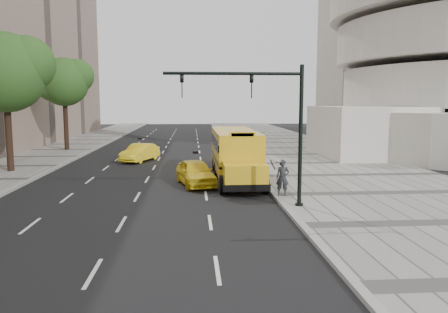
{
  "coord_description": "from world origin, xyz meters",
  "views": [
    {
      "loc": [
        1.82,
        -27.0,
        4.78
      ],
      "look_at": [
        3.5,
        -4.0,
        1.9
      ],
      "focal_mm": 35.0,
      "sensor_mm": 36.0,
      "label": 1
    }
  ],
  "objects": [
    {
      "name": "curb_far",
      "position": [
        -8.0,
        0.0,
        0.07
      ],
      "size": [
        0.3,
        140.0,
        0.15
      ],
      "primitive_type": "cube",
      "color": "gray",
      "rests_on": "ground"
    },
    {
      "name": "traffic_signal",
      "position": [
        5.19,
        -8.06,
        4.09
      ],
      "size": [
        6.18,
        0.36,
        6.4
      ],
      "color": "black",
      "rests_on": "ground"
    },
    {
      "name": "sidewalk_museum",
      "position": [
        12.0,
        0.0,
        0.07
      ],
      "size": [
        12.0,
        140.0,
        0.15
      ],
      "primitive_type": "cube",
      "color": "gray",
      "rests_on": "ground"
    },
    {
      "name": "tree_c",
      "position": [
        -10.41,
        16.72,
        6.76
      ],
      "size": [
        5.25,
        4.67,
        9.06
      ],
      "color": "black",
      "rests_on": "ground"
    },
    {
      "name": "ground",
      "position": [
        0.0,
        0.0,
        0.0
      ],
      "size": [
        140.0,
        140.0,
        0.0
      ],
      "primitive_type": "plane",
      "color": "black",
      "rests_on": "ground"
    },
    {
      "name": "curb_museum",
      "position": [
        6.0,
        0.0,
        0.07
      ],
      "size": [
        0.3,
        140.0,
        0.15
      ],
      "primitive_type": "cube",
      "color": "gray",
      "rests_on": "ground"
    },
    {
      "name": "tree_b",
      "position": [
        -10.4,
        3.27,
        6.78
      ],
      "size": [
        5.96,
        5.3,
        9.38
      ],
      "color": "black",
      "rests_on": "ground"
    },
    {
      "name": "taxi_far",
      "position": [
        -2.43,
        8.52,
        0.71
      ],
      "size": [
        3.0,
        4.59,
        1.43
      ],
      "primitive_type": "imported",
      "rotation": [
        0.0,
        0.0,
        -0.38
      ],
      "color": "yellow",
      "rests_on": "ground"
    },
    {
      "name": "pedestrian",
      "position": [
        6.28,
        -5.92,
        1.05
      ],
      "size": [
        0.73,
        0.56,
        1.8
      ],
      "primitive_type": "imported",
      "rotation": [
        0.0,
        0.0,
        -0.21
      ],
      "color": "#272A2E",
      "rests_on": "sidewalk_museum"
    },
    {
      "name": "school_bus",
      "position": [
        4.5,
        0.24,
        1.76
      ],
      "size": [
        2.96,
        11.56,
        3.19
      ],
      "color": "gold",
      "rests_on": "ground"
    },
    {
      "name": "taxi_near",
      "position": [
        2.0,
        -2.06,
        0.74
      ],
      "size": [
        2.63,
        4.62,
        1.48
      ],
      "primitive_type": "imported",
      "rotation": [
        0.0,
        0.0,
        0.21
      ],
      "color": "yellow",
      "rests_on": "ground"
    }
  ]
}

